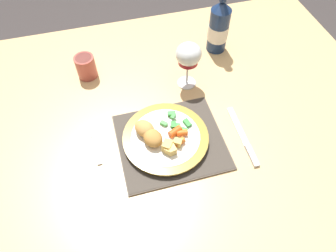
# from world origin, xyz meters

# --- Properties ---
(ground_plane) EXTENTS (6.00, 6.00, 0.00)m
(ground_plane) POSITION_xyz_m (0.00, 0.00, 0.00)
(ground_plane) COLOR #383333
(dining_table) EXTENTS (1.42, 1.03, 0.74)m
(dining_table) POSITION_xyz_m (0.00, 0.00, 0.66)
(dining_table) COLOR tan
(dining_table) RESTS_ON ground
(placemat) EXTENTS (0.30, 0.27, 0.01)m
(placemat) POSITION_xyz_m (-0.02, -0.10, 0.74)
(placemat) COLOR brown
(placemat) RESTS_ON dining_table
(dinner_plate) EXTENTS (0.25, 0.25, 0.02)m
(dinner_plate) POSITION_xyz_m (-0.04, -0.10, 0.76)
(dinner_plate) COLOR white
(dinner_plate) RESTS_ON placemat
(breaded_croquettes) EXTENTS (0.09, 0.11, 0.04)m
(breaded_croquettes) POSITION_xyz_m (-0.08, -0.09, 0.79)
(breaded_croquettes) COLOR tan
(breaded_croquettes) RESTS_ON dinner_plate
(green_beans_pile) EXTENTS (0.09, 0.09, 0.02)m
(green_beans_pile) POSITION_xyz_m (0.00, -0.06, 0.77)
(green_beans_pile) COLOR green
(green_beans_pile) RESTS_ON dinner_plate
(glazed_carrots) EXTENTS (0.06, 0.07, 0.02)m
(glazed_carrots) POSITION_xyz_m (-0.00, -0.11, 0.78)
(glazed_carrots) COLOR orange
(glazed_carrots) RESTS_ON dinner_plate
(fork) EXTENTS (0.02, 0.12, 0.01)m
(fork) POSITION_xyz_m (-0.24, -0.07, 0.74)
(fork) COLOR silver
(fork) RESTS_ON dining_table
(table_knife) EXTENTS (0.02, 0.22, 0.01)m
(table_knife) POSITION_xyz_m (0.19, -0.16, 0.74)
(table_knife) COLOR silver
(table_knife) RESTS_ON dining_table
(wine_glass) EXTENTS (0.08, 0.08, 0.16)m
(wine_glass) POSITION_xyz_m (0.09, 0.11, 0.86)
(wine_glass) COLOR silver
(wine_glass) RESTS_ON dining_table
(bottle) EXTENTS (0.07, 0.07, 0.25)m
(bottle) POSITION_xyz_m (0.25, 0.26, 0.83)
(bottle) COLOR navy
(bottle) RESTS_ON dining_table
(roast_potatoes) EXTENTS (0.06, 0.05, 0.03)m
(roast_potatoes) POSITION_xyz_m (-0.03, -0.14, 0.78)
(roast_potatoes) COLOR #DBB256
(roast_potatoes) RESTS_ON dinner_plate
(drinking_cup) EXTENTS (0.07, 0.07, 0.08)m
(drinking_cup) POSITION_xyz_m (-0.22, 0.24, 0.78)
(drinking_cup) COLOR #B24C42
(drinking_cup) RESTS_ON dining_table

